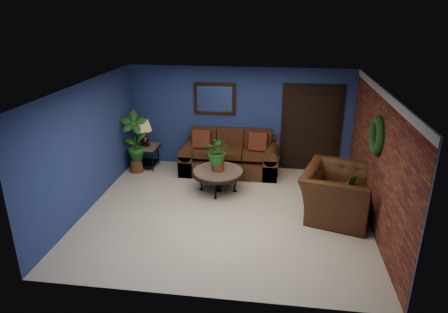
# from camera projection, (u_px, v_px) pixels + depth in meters

# --- Properties ---
(floor) EXTENTS (5.50, 5.50, 0.00)m
(floor) POSITION_uv_depth(u_px,v_px,m) (226.00, 212.00, 7.95)
(floor) COLOR beige
(floor) RESTS_ON ground
(wall_back) EXTENTS (5.50, 0.04, 2.50)m
(wall_back) POSITION_uv_depth(u_px,v_px,m) (239.00, 118.00, 9.81)
(wall_back) COLOR navy
(wall_back) RESTS_ON ground
(wall_left) EXTENTS (0.04, 5.00, 2.50)m
(wall_left) POSITION_uv_depth(u_px,v_px,m) (87.00, 147.00, 7.85)
(wall_left) COLOR navy
(wall_left) RESTS_ON ground
(wall_right_brick) EXTENTS (0.04, 5.00, 2.50)m
(wall_right_brick) POSITION_uv_depth(u_px,v_px,m) (378.00, 160.00, 7.15)
(wall_right_brick) COLOR brown
(wall_right_brick) RESTS_ON ground
(ceiling) EXTENTS (5.50, 5.00, 0.02)m
(ceiling) POSITION_uv_depth(u_px,v_px,m) (226.00, 87.00, 7.05)
(ceiling) COLOR white
(ceiling) RESTS_ON wall_back
(crown_molding) EXTENTS (0.03, 5.00, 0.14)m
(crown_molding) POSITION_uv_depth(u_px,v_px,m) (385.00, 95.00, 6.73)
(crown_molding) COLOR white
(crown_molding) RESTS_ON wall_right_brick
(wall_mirror) EXTENTS (1.02, 0.06, 0.77)m
(wall_mirror) POSITION_uv_depth(u_px,v_px,m) (215.00, 99.00, 9.68)
(wall_mirror) COLOR #402611
(wall_mirror) RESTS_ON wall_back
(closet_door) EXTENTS (1.44, 0.06, 2.18)m
(closet_door) POSITION_uv_depth(u_px,v_px,m) (311.00, 129.00, 9.63)
(closet_door) COLOR black
(closet_door) RESTS_ON wall_back
(wreath) EXTENTS (0.16, 0.72, 0.72)m
(wreath) POSITION_uv_depth(u_px,v_px,m) (377.00, 136.00, 7.04)
(wreath) COLOR black
(wreath) RESTS_ON wall_right_brick
(sofa) EXTENTS (2.33, 1.01, 1.05)m
(sofa) POSITION_uv_depth(u_px,v_px,m) (230.00, 158.00, 9.78)
(sofa) COLOR #492D15
(sofa) RESTS_ON ground
(coffee_table) EXTENTS (1.15, 1.15, 0.49)m
(coffee_table) POSITION_uv_depth(u_px,v_px,m) (218.00, 173.00, 8.69)
(coffee_table) COLOR #58534D
(coffee_table) RESTS_ON ground
(end_table) EXTENTS (0.63, 0.63, 0.57)m
(end_table) POSITION_uv_depth(u_px,v_px,m) (146.00, 151.00, 9.98)
(end_table) COLOR #58534D
(end_table) RESTS_ON ground
(table_lamp) EXTENTS (0.39, 0.39, 0.64)m
(table_lamp) POSITION_uv_depth(u_px,v_px,m) (144.00, 130.00, 9.78)
(table_lamp) COLOR #402611
(table_lamp) RESTS_ON end_table
(side_chair) EXTENTS (0.46, 0.46, 1.02)m
(side_chair) POSITION_uv_depth(u_px,v_px,m) (270.00, 150.00, 9.61)
(side_chair) COLOR brown
(side_chair) RESTS_ON ground
(armchair) EXTENTS (1.64, 1.76, 0.94)m
(armchair) POSITION_uv_depth(u_px,v_px,m) (338.00, 193.00, 7.67)
(armchair) COLOR #492D15
(armchair) RESTS_ON ground
(coffee_plant) EXTENTS (0.67, 0.61, 0.78)m
(coffee_plant) POSITION_uv_depth(u_px,v_px,m) (218.00, 152.00, 8.51)
(coffee_plant) COLOR brown
(coffee_plant) RESTS_ON coffee_table
(floor_plant) EXTENTS (0.44, 0.38, 0.84)m
(floor_plant) POSITION_uv_depth(u_px,v_px,m) (347.00, 192.00, 7.80)
(floor_plant) COLOR brown
(floor_plant) RESTS_ON ground
(tall_plant) EXTENTS (0.78, 0.64, 1.52)m
(tall_plant) POSITION_uv_depth(u_px,v_px,m) (134.00, 140.00, 9.58)
(tall_plant) COLOR brown
(tall_plant) RESTS_ON ground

